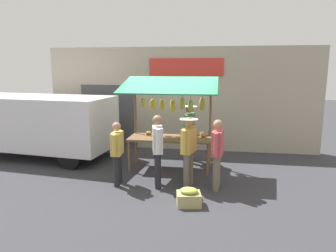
{
  "coord_description": "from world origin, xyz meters",
  "views": [
    {
      "loc": [
        -1.29,
        8.13,
        2.76
      ],
      "look_at": [
        0.0,
        0.3,
        1.25
      ],
      "focal_mm": 33.35,
      "sensor_mm": 36.0,
      "label": 1
    }
  ],
  "objects_px": {
    "produce_crate_near": "(189,197)",
    "shopper_in_grey_tee": "(189,146)",
    "vendor_with_sunhat": "(189,128)",
    "parked_van": "(36,121)",
    "market_stall": "(171,112)",
    "shopper_with_shopping_bag": "(217,150)",
    "shopper_in_striped_shirt": "(117,150)",
    "shopper_with_ponytail": "(158,146)"
  },
  "relations": [
    {
      "from": "shopper_with_shopping_bag",
      "to": "shopper_with_ponytail",
      "type": "relative_size",
      "value": 0.95
    },
    {
      "from": "vendor_with_sunhat",
      "to": "parked_van",
      "type": "height_order",
      "value": "parked_van"
    },
    {
      "from": "shopper_in_grey_tee",
      "to": "produce_crate_near",
      "type": "xyz_separation_m",
      "value": [
        -0.12,
        1.04,
        -0.8
      ]
    },
    {
      "from": "shopper_in_grey_tee",
      "to": "parked_van",
      "type": "bearing_deg",
      "value": 85.68
    },
    {
      "from": "vendor_with_sunhat",
      "to": "parked_van",
      "type": "distance_m",
      "value": 4.72
    },
    {
      "from": "shopper_in_grey_tee",
      "to": "market_stall",
      "type": "bearing_deg",
      "value": 41.02
    },
    {
      "from": "shopper_with_ponytail",
      "to": "vendor_with_sunhat",
      "type": "bearing_deg",
      "value": -28.4
    },
    {
      "from": "parked_van",
      "to": "produce_crate_near",
      "type": "relative_size",
      "value": 8.41
    },
    {
      "from": "shopper_with_ponytail",
      "to": "market_stall",
      "type": "bearing_deg",
      "value": -17.75
    },
    {
      "from": "market_stall",
      "to": "parked_van",
      "type": "bearing_deg",
      "value": -6.17
    },
    {
      "from": "shopper_with_shopping_bag",
      "to": "produce_crate_near",
      "type": "relative_size",
      "value": 2.97
    },
    {
      "from": "vendor_with_sunhat",
      "to": "shopper_with_shopping_bag",
      "type": "xyz_separation_m",
      "value": [
        -0.82,
        2.01,
        -0.07
      ]
    },
    {
      "from": "shopper_with_ponytail",
      "to": "shopper_in_striped_shirt",
      "type": "height_order",
      "value": "shopper_with_ponytail"
    },
    {
      "from": "shopper_with_ponytail",
      "to": "parked_van",
      "type": "bearing_deg",
      "value": 51.88
    },
    {
      "from": "market_stall",
      "to": "shopper_in_grey_tee",
      "type": "xyz_separation_m",
      "value": [
        -0.61,
        1.24,
        -0.6
      ]
    },
    {
      "from": "vendor_with_sunhat",
      "to": "parked_van",
      "type": "xyz_separation_m",
      "value": [
        4.71,
        0.23,
        0.12
      ]
    },
    {
      "from": "vendor_with_sunhat",
      "to": "shopper_with_shopping_bag",
      "type": "bearing_deg",
      "value": 31.23
    },
    {
      "from": "shopper_with_ponytail",
      "to": "shopper_in_striped_shirt",
      "type": "distance_m",
      "value": 0.96
    },
    {
      "from": "shopper_in_grey_tee",
      "to": "produce_crate_near",
      "type": "bearing_deg",
      "value": -158.74
    },
    {
      "from": "market_stall",
      "to": "shopper_with_shopping_bag",
      "type": "relative_size",
      "value": 1.55
    },
    {
      "from": "shopper_with_ponytail",
      "to": "produce_crate_near",
      "type": "distance_m",
      "value": 1.45
    },
    {
      "from": "market_stall",
      "to": "shopper_in_striped_shirt",
      "type": "distance_m",
      "value": 1.91
    },
    {
      "from": "parked_van",
      "to": "shopper_in_grey_tee",
      "type": "bearing_deg",
      "value": 166.79
    },
    {
      "from": "vendor_with_sunhat",
      "to": "shopper_in_striped_shirt",
      "type": "relative_size",
      "value": 1.11
    },
    {
      "from": "shopper_with_shopping_bag",
      "to": "produce_crate_near",
      "type": "height_order",
      "value": "shopper_with_shopping_bag"
    },
    {
      "from": "shopper_with_shopping_bag",
      "to": "produce_crate_near",
      "type": "xyz_separation_m",
      "value": [
        0.54,
        0.96,
        -0.76
      ]
    },
    {
      "from": "parked_van",
      "to": "produce_crate_near",
      "type": "distance_m",
      "value": 5.78
    },
    {
      "from": "shopper_with_ponytail",
      "to": "parked_van",
      "type": "xyz_separation_m",
      "value": [
        4.18,
        -1.86,
        0.14
      ]
    },
    {
      "from": "shopper_in_striped_shirt",
      "to": "shopper_in_grey_tee",
      "type": "bearing_deg",
      "value": -87.89
    },
    {
      "from": "produce_crate_near",
      "to": "shopper_in_grey_tee",
      "type": "bearing_deg",
      "value": -83.66
    },
    {
      "from": "vendor_with_sunhat",
      "to": "shopper_with_ponytail",
      "type": "bearing_deg",
      "value": -5.24
    },
    {
      "from": "market_stall",
      "to": "parked_van",
      "type": "relative_size",
      "value": 0.55
    },
    {
      "from": "shopper_in_grey_tee",
      "to": "produce_crate_near",
      "type": "relative_size",
      "value": 3.01
    },
    {
      "from": "market_stall",
      "to": "shopper_in_striped_shirt",
      "type": "xyz_separation_m",
      "value": [
        1.04,
        1.44,
        -0.71
      ]
    },
    {
      "from": "market_stall",
      "to": "shopper_with_shopping_bag",
      "type": "height_order",
      "value": "market_stall"
    },
    {
      "from": "shopper_with_ponytail",
      "to": "shopper_in_grey_tee",
      "type": "bearing_deg",
      "value": -91.3
    },
    {
      "from": "parked_van",
      "to": "shopper_with_shopping_bag",
      "type": "bearing_deg",
      "value": 168.14
    },
    {
      "from": "market_stall",
      "to": "shopper_with_ponytail",
      "type": "distance_m",
      "value": 1.52
    },
    {
      "from": "shopper_in_grey_tee",
      "to": "shopper_in_striped_shirt",
      "type": "relative_size",
      "value": 1.08
    },
    {
      "from": "shopper_with_ponytail",
      "to": "shopper_with_shopping_bag",
      "type": "bearing_deg",
      "value": -100.96
    },
    {
      "from": "market_stall",
      "to": "shopper_in_grey_tee",
      "type": "distance_m",
      "value": 1.51
    },
    {
      "from": "shopper_in_grey_tee",
      "to": "shopper_in_striped_shirt",
      "type": "bearing_deg",
      "value": 111.66
    }
  ]
}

